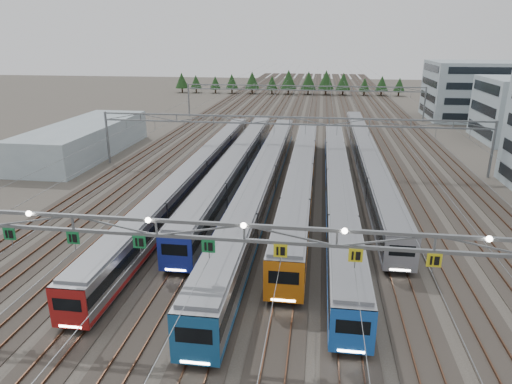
# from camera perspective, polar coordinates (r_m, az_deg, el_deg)

# --- Properties ---
(ground) EXTENTS (400.00, 400.00, 0.00)m
(ground) POSITION_cam_1_polar(r_m,az_deg,el_deg) (31.64, -1.37, -17.30)
(ground) COLOR #47423A
(ground) RESTS_ON ground
(track_bed) EXTENTS (54.00, 260.00, 5.42)m
(track_bed) POSITION_cam_1_polar(r_m,az_deg,el_deg) (126.45, 6.11, 10.87)
(track_bed) COLOR #2D2823
(track_bed) RESTS_ON ground
(train_a) EXTENTS (2.67, 64.18, 3.47)m
(train_a) POSITION_cam_1_polar(r_m,az_deg,el_deg) (59.88, -7.35, 2.47)
(train_a) COLOR black
(train_a) RESTS_ON ground
(train_b) EXTENTS (2.92, 55.61, 3.80)m
(train_b) POSITION_cam_1_polar(r_m,az_deg,el_deg) (62.59, -2.43, 3.49)
(train_b) COLOR black
(train_b) RESTS_ON ground
(train_c) EXTENTS (2.98, 63.99, 3.89)m
(train_c) POSITION_cam_1_polar(r_m,az_deg,el_deg) (55.85, 0.95, 1.65)
(train_c) COLOR black
(train_c) RESTS_ON ground
(train_d) EXTENTS (2.95, 52.99, 3.85)m
(train_d) POSITION_cam_1_polar(r_m,az_deg,el_deg) (57.23, 5.65, 1.97)
(train_d) COLOR black
(train_d) RESTS_ON ground
(train_e) EXTENTS (2.76, 60.10, 3.60)m
(train_e) POSITION_cam_1_polar(r_m,az_deg,el_deg) (55.94, 10.18, 1.22)
(train_e) COLOR black
(train_e) RESTS_ON ground
(train_f) EXTENTS (2.79, 64.16, 3.63)m
(train_f) POSITION_cam_1_polar(r_m,az_deg,el_deg) (68.62, 13.64, 4.26)
(train_f) COLOR black
(train_f) RESTS_ON ground
(gantry_near) EXTENTS (56.36, 0.61, 8.08)m
(gantry_near) POSITION_cam_1_polar(r_m,az_deg,el_deg) (27.96, -1.61, -5.62)
(gantry_near) COLOR slate
(gantry_near) RESTS_ON ground
(gantry_mid) EXTENTS (56.36, 0.36, 8.00)m
(gantry_mid) POSITION_cam_1_polar(r_m,az_deg,el_deg) (66.49, 4.23, 8.11)
(gantry_mid) COLOR slate
(gantry_mid) RESTS_ON ground
(gantry_far) EXTENTS (56.36, 0.36, 8.00)m
(gantry_far) POSITION_cam_1_polar(r_m,az_deg,el_deg) (110.98, 5.89, 12.34)
(gantry_far) COLOR slate
(gantry_far) RESTS_ON ground
(depot_bldg_north) EXTENTS (22.00, 18.00, 13.34)m
(depot_bldg_north) POSITION_cam_1_polar(r_m,az_deg,el_deg) (122.35, 25.89, 11.33)
(depot_bldg_north) COLOR #91A4AD
(depot_bldg_north) RESTS_ON ground
(west_shed) EXTENTS (10.00, 30.00, 5.12)m
(west_shed) POSITION_cam_1_polar(r_m,az_deg,el_deg) (81.37, -20.67, 6.17)
(west_shed) COLOR #91A4AD
(west_shed) RESTS_ON ground
(treeline) EXTENTS (81.20, 5.60, 7.02)m
(treeline) POSITION_cam_1_polar(r_m,az_deg,el_deg) (161.10, 4.01, 13.59)
(treeline) COLOR #332114
(treeline) RESTS_ON ground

